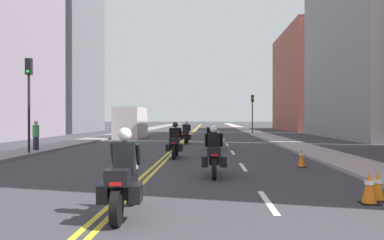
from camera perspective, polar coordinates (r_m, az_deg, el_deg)
The scene contains 21 objects.
ground_plane at distance 48.55m, azimuth 0.08°, elevation -1.84°, with size 264.00×264.00×0.00m, color #37353B.
sidewalk_left at distance 49.44m, azimuth -8.77°, elevation -1.74°, with size 2.17×144.00×0.12m, color gray.
sidewalk_right at distance 48.84m, azimuth 9.03°, elevation -1.76°, with size 2.17×144.00×0.12m, color #9D9297.
centreline_yellow_inner at distance 48.56m, azimuth -0.06°, elevation -1.84°, with size 0.12×132.00×0.01m, color yellow.
centreline_yellow_outer at distance 48.55m, azimuth 0.22°, elevation -1.84°, with size 0.12×132.00×0.01m, color yellow.
lane_dashes_white at distance 29.57m, azimuth 4.92°, elevation -3.24°, with size 0.14×56.40×0.01m.
building_right_1 at distance 40.19m, azimuth 25.11°, elevation 12.87°, with size 7.82×18.36×21.18m.
building_left_2 at distance 53.55m, azimuth -19.61°, elevation 9.59°, with size 9.30×13.47×20.95m.
building_right_2 at distance 59.98m, azimuth 16.58°, elevation 5.60°, with size 6.81×19.25×14.72m.
motorcycle_0 at distance 7.42m, azimuth -10.06°, elevation -8.94°, with size 0.78×2.29×1.66m.
motorcycle_1 at distance 12.15m, azimuth 3.27°, elevation -5.29°, with size 0.76×2.21×1.63m.
motorcycle_2 at distance 17.69m, azimuth -2.53°, elevation -3.50°, with size 0.76×2.18×1.66m.
motorcycle_3 at distance 22.04m, azimuth 2.97°, elevation -2.83°, with size 0.76×2.16×1.56m.
motorcycle_4 at distance 27.16m, azimuth -0.86°, elevation -2.15°, with size 0.78×2.23×1.65m.
traffic_cone_0 at distance 9.60m, azimuth 25.79°, elevation -8.74°, with size 0.34×0.34×0.68m.
traffic_cone_1 at distance 9.18m, azimuth 24.77°, elevation -9.03°, with size 0.38×0.38×0.72m.
traffic_cone_2 at distance 14.99m, azimuth 15.93°, elevation -5.32°, with size 0.32×0.32×0.75m.
traffic_light_near at distance 20.73m, azimuth -23.02°, elevation 4.29°, with size 0.28×0.38×4.79m.
traffic_light_far at distance 43.50m, azimuth 8.94°, elevation 1.92°, with size 0.28×0.38×4.40m.
pedestrian_0 at distance 22.20m, azimuth -22.12°, elevation -2.20°, with size 0.41×0.40×1.69m.
parked_truck at distance 36.09m, azimuth -8.92°, elevation -0.58°, with size 2.20×6.50×2.80m.
Camera 1 is at (1.95, -0.48, 1.85)m, focal length 36.00 mm.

